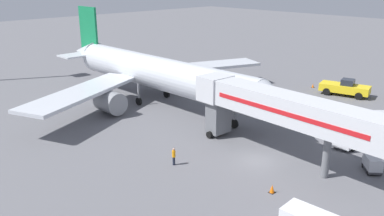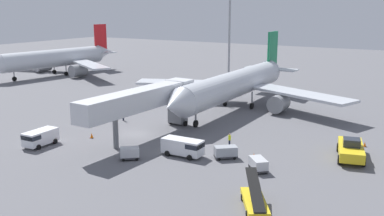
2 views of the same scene
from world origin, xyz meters
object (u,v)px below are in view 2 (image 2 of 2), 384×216
Objects in this scene: service_van_mid_left at (184,146)px; jet_bridge at (146,100)px; pushback_tug at (351,149)px; ground_crew_worker_foreground at (230,139)px; baggage_cart_outer_right at (226,152)px; safety_cone_alpha at (254,155)px; service_van_rear_left at (40,137)px; airplane_background at (58,59)px; safety_cone_bravo at (92,135)px; safety_cone_charlie at (365,144)px; baggage_cart_near_left at (258,164)px; ground_crew_worker_midground at (123,115)px; airplane_at_gate at (237,84)px; baggage_cart_mid_center at (130,153)px; apron_light_mast at (230,6)px; belt_loader_truck at (255,201)px.

jet_bridge is at bearing 154.30° from service_van_mid_left.
pushback_tug is 4.45× the size of ground_crew_worker_foreground.
safety_cone_alpha is (2.81, 2.02, -0.54)m from baggage_cart_outer_right.
service_van_rear_left is 0.11× the size of airplane_background.
safety_cone_bravo is 36.69m from safety_cone_charlie.
service_van_mid_left reaches higher than baggage_cart_near_left.
ground_crew_worker_foreground is at bearing -25.54° from airplane_background.
safety_cone_alpha is (7.61, 3.88, -0.92)m from service_van_mid_left.
safety_cone_charlie is at bearing 9.12° from ground_crew_worker_midground.
baggage_cart_near_left is (-7.91, -9.47, -0.40)m from pushback_tug.
baggage_cart_near_left is at bearing 0.46° from service_van_mid_left.
service_van_mid_left is 2.96× the size of ground_crew_worker_foreground.
jet_bridge is 11.01m from ground_crew_worker_midground.
service_van_rear_left is 0.92× the size of service_van_mid_left.
airplane_at_gate is 17.91× the size of baggage_cart_mid_center.
pushback_tug is at bearing 23.83° from service_van_rear_left.
apron_light_mast is at bearing 106.45° from baggage_cart_mid_center.
airplane_background is (-57.61, 11.11, -0.03)m from airplane_at_gate.
jet_bridge is at bearing 169.98° from baggage_cart_outer_right.
apron_light_mast reaches higher than service_van_mid_left.
baggage_cart_mid_center is at bearing -146.18° from safety_cone_alpha.
airplane_at_gate is at bearing 117.82° from belt_loader_truck.
safety_cone_bravo is (-14.96, -0.25, -0.84)m from service_van_mid_left.
service_van_rear_left is 68.28m from apron_light_mast.
airplane_at_gate is at bearing 102.01° from service_van_mid_left.
airplane_at_gate is 58.67m from airplane_background.
baggage_cart_mid_center is (13.46, 1.89, -0.35)m from service_van_rear_left.
jet_bridge is (-3.14, -22.73, 0.89)m from airplane_at_gate.
baggage_cart_outer_right is at bearing -69.01° from ground_crew_worker_foreground.
safety_cone_bravo is at bearing -163.29° from pushback_tug.
apron_light_mast is (-33.48, 59.55, 17.17)m from baggage_cart_near_left.
pushback_tug is 4.32× the size of ground_crew_worker_midground.
baggage_cart_near_left is 0.11× the size of apron_light_mast.
jet_bridge is 0.84× the size of apron_light_mast.
service_van_rear_left is 0.18× the size of apron_light_mast.
pushback_tug is at bearing 50.12° from baggage_cart_near_left.
safety_cone_alpha is 0.01× the size of airplane_background.
airplane_at_gate is at bearing 119.92° from baggage_cart_near_left.
ground_crew_worker_midground is at bearing -170.88° from safety_cone_charlie.
ground_crew_worker_midground is at bearing -82.91° from apron_light_mast.
service_van_rear_left is 1.63× the size of baggage_cart_outer_right.
ground_crew_worker_foreground is (11.94, 2.11, -4.34)m from jet_bridge.
baggage_cart_mid_center is at bearing -146.76° from baggage_cart_outer_right.
safety_cone_charlie is 84.82m from airplane_background.
jet_bridge is at bearing 178.64° from safety_cone_alpha.
jet_bridge is 12.88m from ground_crew_worker_foreground.
airplane_at_gate is 67.04× the size of safety_cone_charlie.
pushback_tug is 18.95m from belt_loader_truck.
jet_bridge reaches higher than ground_crew_worker_midground.
pushback_tug is at bearing 11.23° from jet_bridge.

